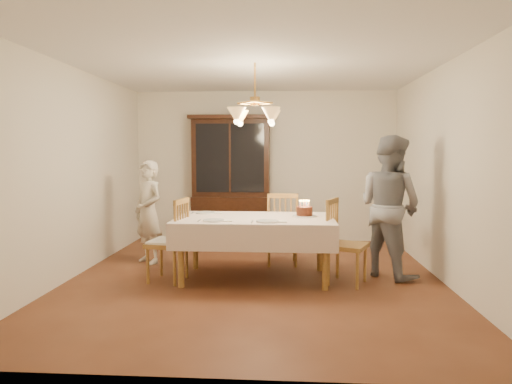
# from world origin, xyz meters

# --- Properties ---
(ground) EXTENTS (5.00, 5.00, 0.00)m
(ground) POSITION_xyz_m (0.00, 0.00, 0.00)
(ground) COLOR #582C19
(ground) RESTS_ON ground
(room_shell) EXTENTS (5.00, 5.00, 5.00)m
(room_shell) POSITION_xyz_m (0.00, 0.00, 1.58)
(room_shell) COLOR white
(room_shell) RESTS_ON ground
(dining_table) EXTENTS (1.90, 1.10, 0.76)m
(dining_table) POSITION_xyz_m (0.00, 0.00, 0.68)
(dining_table) COLOR olive
(dining_table) RESTS_ON ground
(china_hutch) EXTENTS (1.38, 0.54, 2.16)m
(china_hutch) POSITION_xyz_m (-0.56, 2.25, 1.04)
(china_hutch) COLOR black
(china_hutch) RESTS_ON ground
(chair_far_side) EXTENTS (0.46, 0.44, 1.00)m
(chair_far_side) POSITION_xyz_m (0.32, 0.73, 0.44)
(chair_far_side) COLOR olive
(chair_far_side) RESTS_ON ground
(chair_left_end) EXTENTS (0.49, 0.51, 1.00)m
(chair_left_end) POSITION_xyz_m (-1.03, -0.17, 0.45)
(chair_left_end) COLOR olive
(chair_left_end) RESTS_ON ground
(chair_right_end) EXTENTS (0.56, 0.57, 1.00)m
(chair_right_end) POSITION_xyz_m (1.09, -0.14, 0.44)
(chair_right_end) COLOR olive
(chair_right_end) RESTS_ON ground
(elderly_woman) EXTENTS (0.62, 0.60, 1.43)m
(elderly_woman) POSITION_xyz_m (-1.54, 0.71, 0.72)
(elderly_woman) COLOR beige
(elderly_woman) RESTS_ON ground
(adult_in_grey) EXTENTS (1.05, 1.08, 1.75)m
(adult_in_grey) POSITION_xyz_m (1.66, 0.25, 0.88)
(adult_in_grey) COLOR slate
(adult_in_grey) RESTS_ON ground
(birthday_cake) EXTENTS (0.30, 0.30, 0.20)m
(birthday_cake) POSITION_xyz_m (0.60, 0.10, 0.81)
(birthday_cake) COLOR white
(birthday_cake) RESTS_ON dining_table
(place_setting_near_left) EXTENTS (0.39, 0.25, 0.02)m
(place_setting_near_left) POSITION_xyz_m (-0.44, -0.33, 0.77)
(place_setting_near_left) COLOR white
(place_setting_near_left) RESTS_ON dining_table
(place_setting_near_right) EXTENTS (0.40, 0.26, 0.02)m
(place_setting_near_right) POSITION_xyz_m (0.18, -0.35, 0.77)
(place_setting_near_right) COLOR white
(place_setting_near_right) RESTS_ON dining_table
(place_setting_far_left) EXTENTS (0.40, 0.25, 0.02)m
(place_setting_far_left) POSITION_xyz_m (-0.65, 0.33, 0.77)
(place_setting_far_left) COLOR white
(place_setting_far_left) RESTS_ON dining_table
(chandelier) EXTENTS (0.62, 0.62, 0.73)m
(chandelier) POSITION_xyz_m (-0.00, -0.00, 1.98)
(chandelier) COLOR #BF8C3F
(chandelier) RESTS_ON ground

